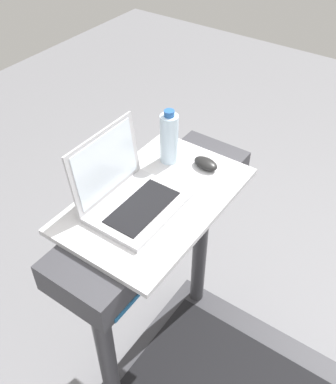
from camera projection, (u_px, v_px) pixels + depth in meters
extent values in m
cylinder|color=#38383D|center=(106.00, 353.00, 1.68)|extent=(0.07, 0.07, 0.84)
cylinder|color=#38383D|center=(200.00, 243.00, 2.09)|extent=(0.07, 0.07, 0.84)
cube|color=#38383D|center=(157.00, 213.00, 1.57)|extent=(0.90, 0.28, 0.11)
cube|color=#0C3F19|center=(190.00, 229.00, 1.51)|extent=(0.24, 0.01, 0.06)
cube|color=#1E598C|center=(189.00, 238.00, 1.54)|extent=(0.81, 0.00, 0.02)
cube|color=silver|center=(156.00, 199.00, 1.53)|extent=(0.68, 0.44, 0.02)
cube|color=#B7B7BC|center=(138.00, 207.00, 1.47)|extent=(0.32, 0.23, 0.02)
cube|color=black|center=(142.00, 207.00, 1.46)|extent=(0.26, 0.13, 0.00)
cube|color=#B7B7BC|center=(105.00, 164.00, 1.45)|extent=(0.32, 0.04, 0.23)
cube|color=white|center=(106.00, 164.00, 1.44)|extent=(0.28, 0.03, 0.21)
ellipsoid|color=black|center=(206.00, 164.00, 1.64)|extent=(0.08, 0.11, 0.03)
cylinder|color=silver|center=(169.00, 139.00, 1.62)|extent=(0.07, 0.07, 0.19)
cylinder|color=#2659A5|center=(169.00, 113.00, 1.55)|extent=(0.04, 0.04, 0.02)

